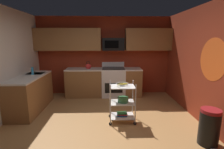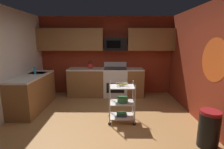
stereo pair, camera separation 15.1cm
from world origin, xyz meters
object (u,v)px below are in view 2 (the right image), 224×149
at_px(kettle, 90,66).
at_px(dish_soap_bottle, 35,70).
at_px(trash_can, 209,129).
at_px(microwave, 115,44).
at_px(mixing_bowl_large, 123,100).
at_px(fruit_bowl, 122,84).
at_px(rolling_cart, 122,102).
at_px(book_stack, 122,114).
at_px(oven_range, 115,82).

xyz_separation_m(kettle, dish_soap_bottle, (-1.40, -0.92, 0.02)).
xyz_separation_m(kettle, trash_can, (2.40, -2.77, -0.67)).
height_order(microwave, trash_can, microwave).
xyz_separation_m(microwave, kettle, (-0.82, -0.11, -0.70)).
relative_size(microwave, mixing_bowl_large, 2.78).
bearing_deg(fruit_bowl, trash_can, -32.41).
relative_size(rolling_cart, fruit_bowl, 3.36).
bearing_deg(dish_soap_bottle, book_stack, -21.39).
bearing_deg(trash_can, kettle, 130.97).
height_order(mixing_bowl_large, trash_can, trash_can).
relative_size(book_stack, kettle, 0.88).
bearing_deg(dish_soap_bottle, mixing_bowl_large, -21.22).
relative_size(oven_range, book_stack, 4.76).
height_order(fruit_bowl, book_stack, fruit_bowl).
bearing_deg(trash_can, fruit_bowl, 147.59).
xyz_separation_m(microwave, trash_can, (1.58, -2.87, -1.37)).
bearing_deg(rolling_cart, kettle, 117.20).
distance_m(mixing_bowl_large, book_stack, 0.35).
bearing_deg(fruit_bowl, dish_soap_bottle, 158.61).
height_order(book_stack, kettle, kettle).
relative_size(rolling_cart, mixing_bowl_large, 3.63).
xyz_separation_m(book_stack, dish_soap_bottle, (-2.34, 0.92, 0.86)).
relative_size(book_stack, dish_soap_bottle, 1.16).
distance_m(dish_soap_bottle, trash_can, 4.28).
distance_m(fruit_bowl, book_stack, 0.71).
bearing_deg(microwave, kettle, -172.43).
bearing_deg(kettle, trash_can, -49.03).
bearing_deg(dish_soap_bottle, trash_can, -25.87).
height_order(oven_range, fruit_bowl, oven_range).
height_order(rolling_cart, dish_soap_bottle, dish_soap_bottle).
height_order(microwave, fruit_bowl, microwave).
bearing_deg(mixing_bowl_large, kettle, 117.69).
relative_size(microwave, book_stack, 3.03).
bearing_deg(dish_soap_bottle, microwave, 25.01).
xyz_separation_m(oven_range, trash_can, (1.58, -2.77, -0.15)).
xyz_separation_m(rolling_cart, dish_soap_bottle, (-2.34, 0.92, 0.57)).
xyz_separation_m(oven_range, rolling_cart, (0.13, -1.84, -0.02)).
height_order(book_stack, trash_can, trash_can).
xyz_separation_m(mixing_bowl_large, trash_can, (1.44, -0.92, -0.19)).
relative_size(mixing_bowl_large, book_stack, 1.09).
height_order(microwave, book_stack, microwave).
distance_m(book_stack, kettle, 2.23).
xyz_separation_m(oven_range, fruit_bowl, (0.13, -1.84, 0.40)).
relative_size(rolling_cart, dish_soap_bottle, 4.57).
height_order(oven_range, rolling_cart, oven_range).
distance_m(oven_range, mixing_bowl_large, 1.85).
bearing_deg(book_stack, dish_soap_bottle, 158.61).
distance_m(mixing_bowl_large, dish_soap_bottle, 2.58).
relative_size(oven_range, dish_soap_bottle, 5.50).
height_order(oven_range, dish_soap_bottle, dish_soap_bottle).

